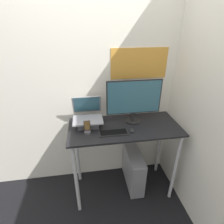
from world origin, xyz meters
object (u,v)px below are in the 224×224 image
mouse (132,131)px  cell_phone (87,129)px  monitor (134,100)px  laptop (88,119)px  computer_tower (133,168)px  keyboard (114,133)px

mouse → cell_phone: cell_phone is taller
monitor → cell_phone: monitor is taller
laptop → computer_tower: (0.53, -0.02, -0.76)m
laptop → mouse: size_ratio=4.78×
computer_tower → monitor: bearing=149.4°
monitor → keyboard: bearing=-141.1°
laptop → computer_tower: bearing=-2.7°
monitor → cell_phone: 0.57m
mouse → cell_phone: bearing=173.2°
monitor → mouse: 0.32m
monitor → computer_tower: monitor is taller
laptop → keyboard: laptop is taller
keyboard → computer_tower: bearing=31.9°
mouse → laptop: bearing=154.6°
mouse → monitor: bearing=72.8°
keyboard → computer_tower: (0.29, 0.18, -0.69)m
keyboard → mouse: 0.19m
laptop → mouse: bearing=-25.4°
monitor → cell_phone: size_ratio=4.21×
keyboard → mouse: mouse is taller
monitor → mouse: size_ratio=9.04×
cell_phone → computer_tower: 0.91m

